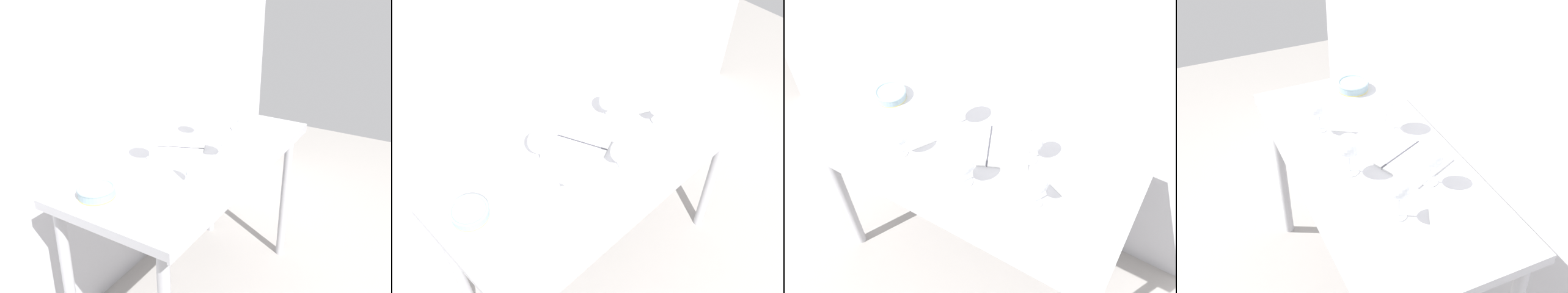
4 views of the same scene
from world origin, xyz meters
The scene contains 12 objects.
ground_plane centered at (0.00, 0.00, 0.00)m, with size 6.00×6.00×0.00m, color #9D9893.
back_wall centered at (0.00, 0.49, 1.30)m, with size 3.80×0.04×2.60m, color #B9B9BE.
steel_counter centered at (0.00, -0.01, 0.79)m, with size 1.40×0.65×0.90m.
wine_glass_near_center centered at (0.03, -0.13, 1.02)m, with size 0.10×0.10×0.17m.
wine_glass_near_left centered at (-0.29, -0.14, 1.02)m, with size 0.10×0.10×0.17m.
wine_glass_far_left centered at (-0.18, 0.14, 1.03)m, with size 0.10×0.10×0.19m.
wine_glass_far_right centered at (0.21, 0.12, 1.01)m, with size 0.09×0.09×0.16m.
wine_glass_near_right centered at (0.33, -0.07, 1.02)m, with size 0.08×0.08×0.17m.
open_notebook centered at (0.02, 0.10, 0.90)m, with size 0.42×0.36×0.01m.
tasting_sheet_upper centered at (0.43, 0.15, 0.90)m, with size 0.15×0.27×0.00m, color white.
tasting_sheet_lower centered at (-0.28, 0.02, 0.90)m, with size 0.17×0.27×0.00m, color white.
tasting_bowl centered at (-0.55, 0.13, 0.92)m, with size 0.15×0.15×0.04m.
Camera 2 is at (-0.94, -0.93, 2.45)m, focal length 43.52 mm.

